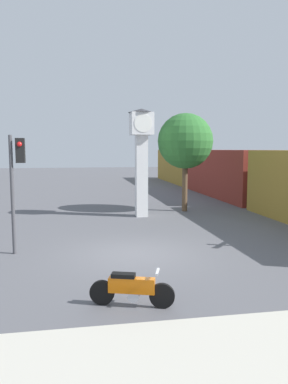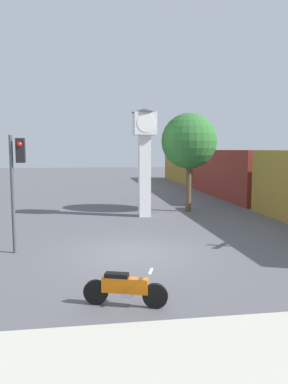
% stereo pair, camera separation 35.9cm
% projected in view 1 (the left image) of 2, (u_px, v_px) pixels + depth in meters
% --- Properties ---
extents(ground_plane, '(120.00, 120.00, 0.00)m').
position_uv_depth(ground_plane, '(135.00, 254.00, 12.37)').
color(ground_plane, '#56565B').
extents(motorcycle, '(1.83, 0.72, 0.84)m').
position_uv_depth(motorcycle, '(131.00, 289.00, 8.21)').
color(motorcycle, black).
rests_on(motorcycle, ground_plane).
extents(clock_tower, '(1.34, 1.34, 5.48)m').
position_uv_depth(clock_tower, '(141.00, 146.00, 18.97)').
color(clock_tower, white).
rests_on(clock_tower, ground_plane).
extents(freight_train, '(2.80, 35.38, 3.40)m').
position_uv_depth(freight_train, '(227.00, 173.00, 27.60)').
color(freight_train, olive).
rests_on(freight_train, ground_plane).
extents(traffic_light, '(0.50, 0.35, 3.91)m').
position_uv_depth(traffic_light, '(16.00, 172.00, 12.15)').
color(traffic_light, '#47474C').
rests_on(traffic_light, ground_plane).
extents(street_tree, '(3.05, 3.05, 5.42)m').
position_uv_depth(street_tree, '(185.00, 141.00, 20.58)').
color(street_tree, brown).
rests_on(street_tree, ground_plane).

